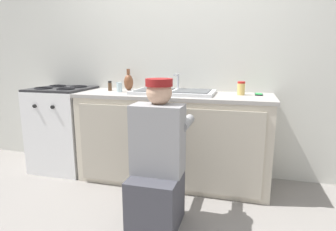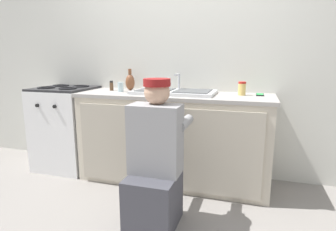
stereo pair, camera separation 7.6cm
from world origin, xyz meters
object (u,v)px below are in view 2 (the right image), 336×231
object	(u,v)px
plumber_person	(155,166)
condiment_jar	(242,88)
vase_decorative	(130,82)
spice_bottle_pepper	(111,86)
sink_double_basin	(174,92)
water_glass	(121,87)
cell_phone	(260,95)
stove_range	(67,127)

from	to	relation	value
plumber_person	condiment_jar	size ratio (longest dim) A/B	8.63
vase_decorative	spice_bottle_pepper	bearing A→B (deg)	-151.13
plumber_person	vase_decorative	world-z (taller)	vase_decorative
sink_double_basin	spice_bottle_pepper	size ratio (longest dim) A/B	7.62
sink_double_basin	water_glass	size ratio (longest dim) A/B	8.00
plumber_person	condiment_jar	distance (m)	1.15
sink_double_basin	cell_phone	world-z (taller)	sink_double_basin
stove_range	vase_decorative	bearing A→B (deg)	12.44
stove_range	plumber_person	distance (m)	1.57
stove_range	condiment_jar	size ratio (longest dim) A/B	7.35
stove_range	cell_phone	bearing A→B (deg)	3.38
sink_double_basin	stove_range	xyz separation A→B (m)	(-1.28, -0.00, -0.46)
vase_decorative	plumber_person	bearing A→B (deg)	-56.69
sink_double_basin	water_glass	distance (m)	0.57
vase_decorative	cell_phone	distance (m)	1.36
plumber_person	spice_bottle_pepper	xyz separation A→B (m)	(-0.80, 0.85, 0.49)
sink_double_basin	cell_phone	distance (m)	0.82
stove_range	cell_phone	xyz separation A→B (m)	(2.09, 0.12, 0.44)
sink_double_basin	stove_range	distance (m)	1.36
sink_double_basin	spice_bottle_pepper	world-z (taller)	sink_double_basin
stove_range	water_glass	distance (m)	0.86
spice_bottle_pepper	vase_decorative	xyz separation A→B (m)	(0.18, 0.10, 0.04)
vase_decorative	cell_phone	world-z (taller)	vase_decorative
stove_range	plumber_person	world-z (taller)	plumber_person
vase_decorative	sink_double_basin	bearing A→B (deg)	-16.32
spice_bottle_pepper	cell_phone	size ratio (longest dim) A/B	0.75
cell_phone	water_glass	bearing A→B (deg)	-174.18
stove_range	plumber_person	size ratio (longest dim) A/B	0.85
plumber_person	water_glass	size ratio (longest dim) A/B	11.04
plumber_person	condiment_jar	bearing A→B (deg)	56.69
condiment_jar	vase_decorative	bearing A→B (deg)	175.80
condiment_jar	cell_phone	xyz separation A→B (m)	(0.17, 0.05, -0.06)
plumber_person	condiment_jar	xyz separation A→B (m)	(0.57, 0.86, 0.51)
vase_decorative	cell_phone	xyz separation A→B (m)	(1.35, -0.04, -0.08)
stove_range	plumber_person	xyz separation A→B (m)	(1.36, -0.79, -0.01)
stove_range	vase_decorative	xyz separation A→B (m)	(0.73, 0.16, 0.53)
plumber_person	water_glass	bearing A→B (deg)	130.17
condiment_jar	cell_phone	bearing A→B (deg)	16.50
sink_double_basin	plumber_person	size ratio (longest dim) A/B	0.72
spice_bottle_pepper	vase_decorative	distance (m)	0.20
sink_double_basin	plumber_person	bearing A→B (deg)	-84.34
cell_phone	sink_double_basin	bearing A→B (deg)	-171.48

